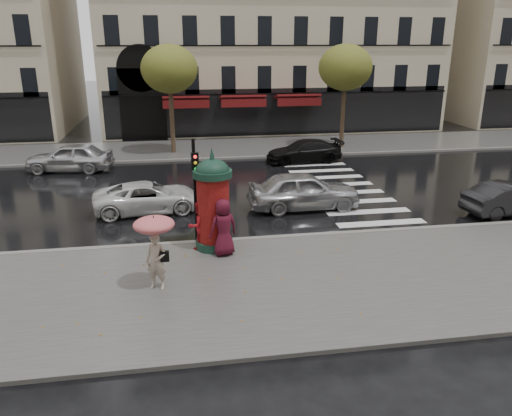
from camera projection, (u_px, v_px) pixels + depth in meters
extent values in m
plane|color=black|center=(245.00, 280.00, 14.99)|extent=(160.00, 160.00, 0.00)
cube|color=#474744|center=(247.00, 286.00, 14.50)|extent=(90.00, 7.00, 0.12)
cube|color=#474744|center=(205.00, 149.00, 32.73)|extent=(90.00, 6.00, 0.12)
cube|color=slate|center=(233.00, 240.00, 17.77)|extent=(90.00, 0.25, 0.14)
cube|color=slate|center=(208.00, 159.00, 29.92)|extent=(90.00, 0.25, 0.14)
cube|color=silver|center=(337.00, 184.00, 24.87)|extent=(3.60, 11.75, 0.01)
cylinder|color=#38281C|center=(172.00, 113.00, 30.68)|extent=(0.28, 0.28, 5.20)
ellipsoid|color=#46621F|center=(169.00, 69.00, 29.84)|extent=(3.40, 3.40, 2.89)
cylinder|color=#38281C|center=(343.00, 109.00, 32.35)|extent=(0.28, 0.28, 5.20)
ellipsoid|color=#46621F|center=(345.00, 67.00, 31.52)|extent=(3.40, 3.40, 2.89)
imported|color=#BEAE9D|center=(156.00, 261.00, 14.02)|extent=(0.70, 0.57, 1.66)
cylinder|color=black|center=(155.00, 243.00, 13.84)|extent=(0.02, 0.02, 1.05)
ellipsoid|color=#D5285C|center=(154.00, 225.00, 13.66)|extent=(1.15, 1.15, 0.40)
cone|color=black|center=(153.00, 217.00, 13.59)|extent=(0.04, 0.04, 0.09)
cube|color=black|center=(165.00, 256.00, 13.94)|extent=(0.24, 0.11, 0.31)
imported|color=#B4161E|center=(199.00, 225.00, 16.74)|extent=(1.01, 0.94, 1.65)
imported|color=#501021|center=(223.00, 227.00, 16.20)|extent=(1.07, 0.87, 1.91)
cylinder|color=#143427|center=(214.00, 243.00, 17.04)|extent=(1.26, 1.26, 0.27)
cylinder|color=maroon|center=(213.00, 209.00, 16.64)|extent=(1.08, 1.08, 2.24)
cylinder|color=#143427|center=(212.00, 173.00, 16.25)|extent=(1.29, 1.29, 0.22)
ellipsoid|color=#143427|center=(212.00, 171.00, 16.22)|extent=(1.11, 1.11, 0.78)
cone|color=#143427|center=(212.00, 153.00, 16.03)|extent=(0.18, 0.18, 0.40)
cylinder|color=black|center=(195.00, 193.00, 16.78)|extent=(0.11, 0.11, 3.69)
cube|color=black|center=(195.00, 162.00, 16.24)|extent=(0.25, 0.19, 0.65)
imported|color=#B2B2B7|center=(304.00, 190.00, 21.11)|extent=(4.77, 2.02, 1.61)
imported|color=black|center=(511.00, 199.00, 20.47)|extent=(4.16, 1.88, 1.32)
imported|color=silver|center=(149.00, 197.00, 20.80)|extent=(4.67, 2.51, 1.25)
imported|color=black|center=(304.00, 151.00, 29.26)|extent=(4.54, 2.04, 1.29)
imported|color=silver|center=(70.00, 157.00, 27.16)|extent=(4.77, 2.40, 1.56)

